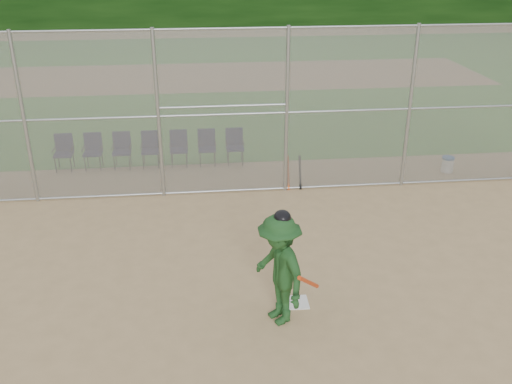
{
  "coord_description": "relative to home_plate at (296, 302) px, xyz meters",
  "views": [
    {
      "loc": [
        -1.12,
        -7.89,
        5.77
      ],
      "look_at": [
        0.0,
        2.5,
        1.1
      ],
      "focal_mm": 40.0,
      "sensor_mm": 36.0,
      "label": 1
    }
  ],
  "objects": [
    {
      "name": "water_cooler",
      "position": [
        5.08,
        5.55,
        0.2
      ],
      "size": [
        0.33,
        0.33,
        0.42
      ],
      "color": "white",
      "rests_on": "ground"
    },
    {
      "name": "chair_2",
      "position": [
        -3.64,
        6.78,
        0.47
      ],
      "size": [
        0.54,
        0.52,
        0.96
      ],
      "primitive_type": null,
      "color": "black",
      "rests_on": "ground"
    },
    {
      "name": "chair_6",
      "position": [
        -0.56,
        6.78,
        0.47
      ],
      "size": [
        0.54,
        0.52,
        0.96
      ],
      "primitive_type": null,
      "color": "black",
      "rests_on": "ground"
    },
    {
      "name": "dirt_patch_far",
      "position": [
        -0.45,
        17.8,
        -0.0
      ],
      "size": [
        24.0,
        24.0,
        0.0
      ],
      "primitive_type": "plane",
      "color": "tan",
      "rests_on": "ground"
    },
    {
      "name": "chair_4",
      "position": [
        -2.1,
        6.78,
        0.47
      ],
      "size": [
        0.54,
        0.52,
        0.96
      ],
      "primitive_type": null,
      "color": "black",
      "rests_on": "ground"
    },
    {
      "name": "chair_1",
      "position": [
        -4.41,
        6.78,
        0.47
      ],
      "size": [
        0.54,
        0.52,
        0.96
      ],
      "primitive_type": null,
      "color": "black",
      "rests_on": "ground"
    },
    {
      "name": "chair_3",
      "position": [
        -2.87,
        6.78,
        0.47
      ],
      "size": [
        0.54,
        0.52,
        0.96
      ],
      "primitive_type": null,
      "color": "black",
      "rests_on": "ground"
    },
    {
      "name": "home_plate",
      "position": [
        0.0,
        0.0,
        0.0
      ],
      "size": [
        0.42,
        0.42,
        0.02
      ],
      "primitive_type": "cube",
      "rotation": [
        0.0,
        0.0,
        -0.02
      ],
      "color": "white",
      "rests_on": "ground"
    },
    {
      "name": "grass_strip",
      "position": [
        -0.45,
        17.8,
        -0.0
      ],
      "size": [
        100.0,
        100.0,
        0.0
      ],
      "primitive_type": "plane",
      "color": "#2D6C20",
      "rests_on": "ground"
    },
    {
      "name": "ground",
      "position": [
        -0.45,
        -0.2,
        -0.01
      ],
      "size": [
        100.0,
        100.0,
        0.0
      ],
      "primitive_type": "plane",
      "color": "tan",
      "rests_on": "ground"
    },
    {
      "name": "batter_at_plate",
      "position": [
        -0.38,
        -0.42,
        0.95
      ],
      "size": [
        1.2,
        1.41,
        1.99
      ],
      "color": "#1D4A1F",
      "rests_on": "ground"
    },
    {
      "name": "backstop_fence",
      "position": [
        -0.45,
        4.8,
        2.06
      ],
      "size": [
        16.09,
        0.09,
        4.0
      ],
      "color": "gray",
      "rests_on": "ground"
    },
    {
      "name": "spare_bats",
      "position": [
        0.79,
        4.93,
        0.4
      ],
      "size": [
        0.36,
        0.35,
        0.83
      ],
      "color": "#D84C14",
      "rests_on": "ground"
    },
    {
      "name": "chair_0",
      "position": [
        -5.18,
        6.78,
        0.47
      ],
      "size": [
        0.54,
        0.52,
        0.96
      ],
      "primitive_type": null,
      "color": "black",
      "rests_on": "ground"
    },
    {
      "name": "chair_5",
      "position": [
        -1.33,
        6.78,
        0.47
      ],
      "size": [
        0.54,
        0.52,
        0.96
      ],
      "primitive_type": null,
      "color": "black",
      "rests_on": "ground"
    }
  ]
}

